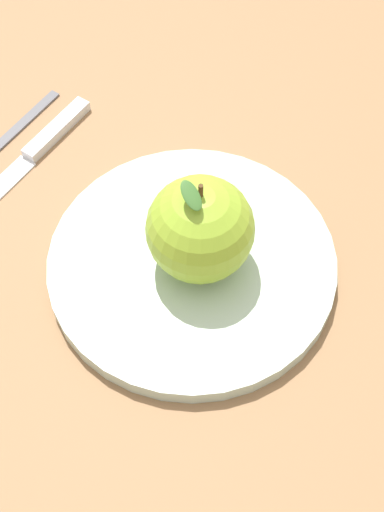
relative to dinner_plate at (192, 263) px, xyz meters
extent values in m
plane|color=olive|center=(0.01, -0.03, -0.01)|extent=(2.40, 2.40, 0.00)
cylinder|color=#B2C6B2|center=(0.00, 0.00, 0.00)|extent=(0.23, 0.23, 0.02)
torus|color=#B2C6B2|center=(0.00, 0.00, 0.00)|extent=(0.23, 0.23, 0.01)
sphere|color=#8CB22D|center=(0.00, 0.00, 0.05)|extent=(0.08, 0.08, 0.08)
cylinder|color=#4C3319|center=(0.00, 0.00, 0.09)|extent=(0.00, 0.00, 0.01)
ellipsoid|color=#386628|center=(0.01, 0.00, 0.10)|extent=(0.02, 0.03, 0.01)
cube|color=silver|center=(-0.02, -0.19, 0.00)|extent=(0.08, 0.03, 0.01)
cube|color=#59595E|center=(0.01, -0.22, -0.01)|extent=(0.12, 0.03, 0.01)
camera|label=1|loc=(0.23, 0.23, 0.51)|focal=52.14mm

